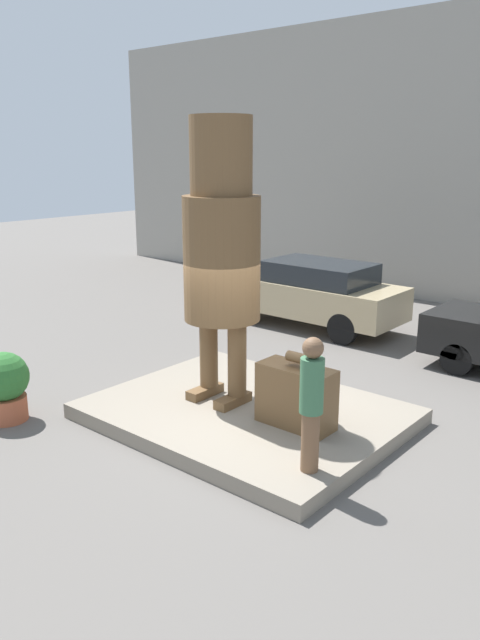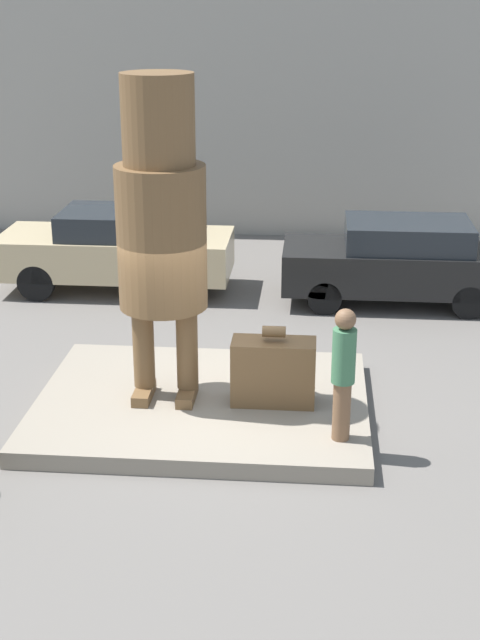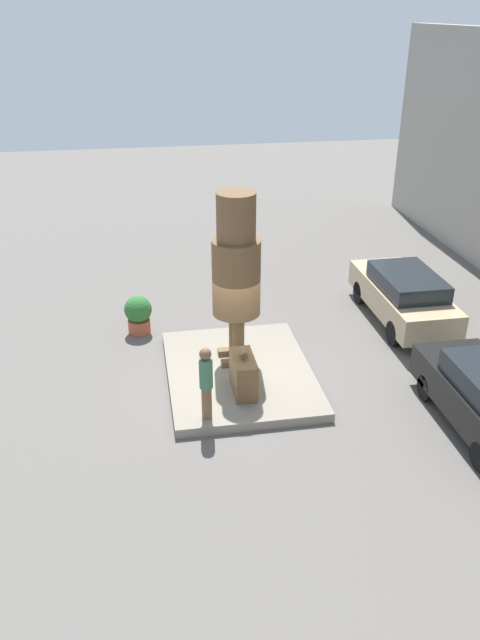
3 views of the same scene
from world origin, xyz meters
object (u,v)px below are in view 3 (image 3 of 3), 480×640
tourist (206,380)px  planter_pot (138,314)px  parked_car_tan (403,295)px  statue_figure (236,267)px  giant_suitcase (243,374)px

tourist → planter_pot: bearing=-164.1°
tourist → planter_pot: size_ratio=1.56×
tourist → parked_car_tan: 7.69m
statue_figure → parked_car_tan: size_ratio=0.98×
parked_car_tan → planter_pot: 7.82m
giant_suitcase → tourist: 1.44m
statue_figure → parked_car_tan: (-1.83, 5.33, -1.97)m
statue_figure → planter_pot: statue_figure is taller
statue_figure → giant_suitcase: 2.61m
giant_suitcase → tourist: tourist is taller
statue_figure → planter_pot: bearing=-134.7°
tourist → parked_car_tan: size_ratio=0.39×
statue_figure → tourist: bearing=-23.8°
giant_suitcase → parked_car_tan: (-3.34, 5.41, 0.16)m
tourist → planter_pot: tourist is taller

